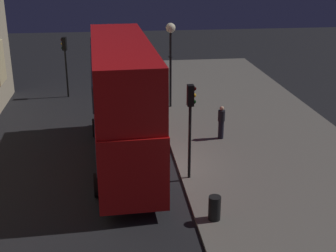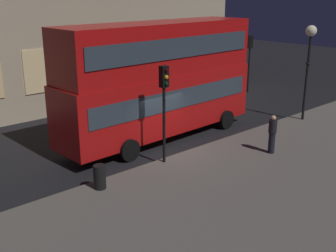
{
  "view_description": "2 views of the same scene",
  "coord_description": "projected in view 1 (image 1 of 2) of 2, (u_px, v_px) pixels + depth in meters",
  "views": [
    {
      "loc": [
        -18.41,
        2.01,
        8.95
      ],
      "look_at": [
        0.55,
        -0.38,
        1.88
      ],
      "focal_mm": 49.66,
      "sensor_mm": 36.0,
      "label": 1
    },
    {
      "loc": [
        -11.82,
        -13.45,
        6.95
      ],
      "look_at": [
        0.08,
        -0.07,
        1.21
      ],
      "focal_mm": 45.39,
      "sensor_mm": 36.0,
      "label": 2
    }
  ],
  "objects": [
    {
      "name": "ground_plane",
      "position": [
        161.0,
        171.0,
        20.48
      ],
      "size": [
        80.0,
        80.0,
        0.0
      ],
      "primitive_type": "plane",
      "color": "black"
    },
    {
      "name": "double_decker_bus",
      "position": [
        122.0,
        99.0,
        20.13
      ],
      "size": [
        10.72,
        3.05,
        5.58
      ],
      "rotation": [
        0.0,
        0.0,
        0.03
      ],
      "color": "#B20F0F",
      "rests_on": "ground"
    },
    {
      "name": "street_lamp",
      "position": [
        171.0,
        42.0,
        27.36
      ],
      "size": [
        0.58,
        0.58,
        5.11
      ],
      "color": "black",
      "rests_on": "sidewalk_slab"
    },
    {
      "name": "litter_bin",
      "position": [
        215.0,
        208.0,
        16.35
      ],
      "size": [
        0.44,
        0.44,
        0.89
      ],
      "primitive_type": "cylinder",
      "color": "black",
      "rests_on": "sidewalk_slab"
    },
    {
      "name": "sidewalk_slab",
      "position": [
        279.0,
        163.0,
        21.09
      ],
      "size": [
        44.0,
        9.33,
        0.12
      ],
      "primitive_type": "cube",
      "color": "#5B564F",
      "rests_on": "ground"
    },
    {
      "name": "traffic_light_near_kerb",
      "position": [
        191.0,
        112.0,
        18.6
      ],
      "size": [
        0.32,
        0.36,
        4.03
      ],
      "rotation": [
        0.0,
        0.0,
        -0.0
      ],
      "color": "black",
      "rests_on": "sidewalk_slab"
    },
    {
      "name": "traffic_light_far_side",
      "position": [
        65.0,
        54.0,
        30.14
      ],
      "size": [
        0.36,
        0.38,
        3.98
      ],
      "rotation": [
        0.0,
        0.0,
        2.96
      ],
      "color": "black",
      "rests_on": "ground"
    },
    {
      "name": "pedestrian",
      "position": [
        221.0,
        122.0,
        23.47
      ],
      "size": [
        0.36,
        0.36,
        1.72
      ],
      "rotation": [
        0.0,
        0.0,
        2.14
      ],
      "color": "black",
      "rests_on": "sidewalk_slab"
    }
  ]
}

